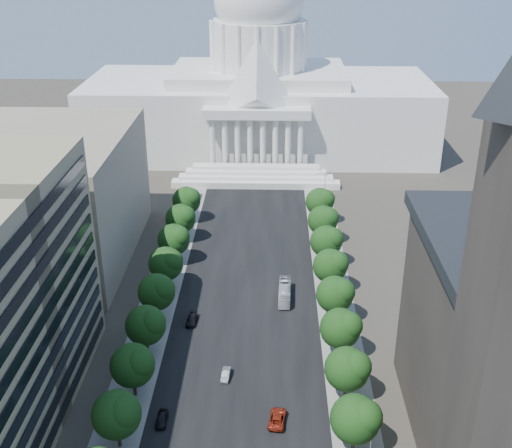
# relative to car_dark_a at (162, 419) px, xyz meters

# --- Properties ---
(road_asphalt) EXTENTS (30.00, 260.00, 0.01)m
(road_asphalt) POSITION_rel_car_dark_a_xyz_m (12.29, 48.72, -0.74)
(road_asphalt) COLOR black
(road_asphalt) RESTS_ON ground
(sidewalk_left) EXTENTS (8.00, 260.00, 0.02)m
(sidewalk_left) POSITION_rel_car_dark_a_xyz_m (-6.71, 48.72, -0.74)
(sidewalk_left) COLOR gray
(sidewalk_left) RESTS_ON ground
(sidewalk_right) EXTENTS (8.00, 260.00, 0.02)m
(sidewalk_right) POSITION_rel_car_dark_a_xyz_m (31.29, 48.72, -0.74)
(sidewalk_right) COLOR gray
(sidewalk_right) RESTS_ON ground
(capitol) EXTENTS (120.00, 56.00, 73.00)m
(capitol) POSITION_rel_car_dark_a_xyz_m (12.29, 143.61, 19.27)
(capitol) COLOR white
(capitol) RESTS_ON ground
(office_block_left_far) EXTENTS (38.00, 52.00, 30.00)m
(office_block_left_far) POSITION_rel_car_dark_a_xyz_m (-35.71, 58.72, 14.26)
(office_block_left_far) COLOR gray
(office_block_left_far) RESTS_ON ground
(tree_l_c) EXTENTS (7.79, 7.60, 9.97)m
(tree_l_c) POSITION_rel_car_dark_a_xyz_m (-5.37, -5.48, 5.72)
(tree_l_c) COLOR #33261C
(tree_l_c) RESTS_ON ground
(tree_l_d) EXTENTS (7.79, 7.60, 9.97)m
(tree_l_d) POSITION_rel_car_dark_a_xyz_m (-5.37, 6.52, 5.72)
(tree_l_d) COLOR #33261C
(tree_l_d) RESTS_ON ground
(tree_l_e) EXTENTS (7.79, 7.60, 9.97)m
(tree_l_e) POSITION_rel_car_dark_a_xyz_m (-5.37, 18.52, 5.72)
(tree_l_e) COLOR #33261C
(tree_l_e) RESTS_ON ground
(tree_l_f) EXTENTS (7.79, 7.60, 9.97)m
(tree_l_f) POSITION_rel_car_dark_a_xyz_m (-5.37, 30.52, 5.72)
(tree_l_f) COLOR #33261C
(tree_l_f) RESTS_ON ground
(tree_l_g) EXTENTS (7.79, 7.60, 9.97)m
(tree_l_g) POSITION_rel_car_dark_a_xyz_m (-5.37, 42.52, 5.72)
(tree_l_g) COLOR #33261C
(tree_l_g) RESTS_ON ground
(tree_l_h) EXTENTS (7.79, 7.60, 9.97)m
(tree_l_h) POSITION_rel_car_dark_a_xyz_m (-5.37, 54.52, 5.72)
(tree_l_h) COLOR #33261C
(tree_l_h) RESTS_ON ground
(tree_l_i) EXTENTS (7.79, 7.60, 9.97)m
(tree_l_i) POSITION_rel_car_dark_a_xyz_m (-5.37, 66.52, 5.72)
(tree_l_i) COLOR #33261C
(tree_l_i) RESTS_ON ground
(tree_l_j) EXTENTS (7.79, 7.60, 9.97)m
(tree_l_j) POSITION_rel_car_dark_a_xyz_m (-5.37, 78.52, 5.72)
(tree_l_j) COLOR #33261C
(tree_l_j) RESTS_ON ground
(tree_r_c) EXTENTS (7.79, 7.60, 9.97)m
(tree_r_c) POSITION_rel_car_dark_a_xyz_m (30.63, -5.48, 5.72)
(tree_r_c) COLOR #33261C
(tree_r_c) RESTS_ON ground
(tree_r_d) EXTENTS (7.79, 7.60, 9.97)m
(tree_r_d) POSITION_rel_car_dark_a_xyz_m (30.63, 6.52, 5.72)
(tree_r_d) COLOR #33261C
(tree_r_d) RESTS_ON ground
(tree_r_e) EXTENTS (7.79, 7.60, 9.97)m
(tree_r_e) POSITION_rel_car_dark_a_xyz_m (30.63, 18.52, 5.72)
(tree_r_e) COLOR #33261C
(tree_r_e) RESTS_ON ground
(tree_r_f) EXTENTS (7.79, 7.60, 9.97)m
(tree_r_f) POSITION_rel_car_dark_a_xyz_m (30.63, 30.52, 5.72)
(tree_r_f) COLOR #33261C
(tree_r_f) RESTS_ON ground
(tree_r_g) EXTENTS (7.79, 7.60, 9.97)m
(tree_r_g) POSITION_rel_car_dark_a_xyz_m (30.63, 42.52, 5.72)
(tree_r_g) COLOR #33261C
(tree_r_g) RESTS_ON ground
(tree_r_h) EXTENTS (7.79, 7.60, 9.97)m
(tree_r_h) POSITION_rel_car_dark_a_xyz_m (30.63, 54.52, 5.72)
(tree_r_h) COLOR #33261C
(tree_r_h) RESTS_ON ground
(tree_r_i) EXTENTS (7.79, 7.60, 9.97)m
(tree_r_i) POSITION_rel_car_dark_a_xyz_m (30.63, 66.52, 5.72)
(tree_r_i) COLOR #33261C
(tree_r_i) RESTS_ON ground
(tree_r_j) EXTENTS (7.79, 7.60, 9.97)m
(tree_r_j) POSITION_rel_car_dark_a_xyz_m (30.63, 78.52, 5.72)
(tree_r_j) COLOR #33261C
(tree_r_j) RESTS_ON ground
(streetlight_b) EXTENTS (2.61, 0.44, 9.00)m
(streetlight_b) POSITION_rel_car_dark_a_xyz_m (32.20, -6.28, 5.08)
(streetlight_b) COLOR gray
(streetlight_b) RESTS_ON ground
(streetlight_c) EXTENTS (2.61, 0.44, 9.00)m
(streetlight_c) POSITION_rel_car_dark_a_xyz_m (32.20, 18.72, 5.08)
(streetlight_c) COLOR gray
(streetlight_c) RESTS_ON ground
(streetlight_d) EXTENTS (2.61, 0.44, 9.00)m
(streetlight_d) POSITION_rel_car_dark_a_xyz_m (32.20, 43.72, 5.08)
(streetlight_d) COLOR gray
(streetlight_d) RESTS_ON ground
(streetlight_e) EXTENTS (2.61, 0.44, 9.00)m
(streetlight_e) POSITION_rel_car_dark_a_xyz_m (32.20, 68.72, 5.08)
(streetlight_e) COLOR gray
(streetlight_e) RESTS_ON ground
(streetlight_f) EXTENTS (2.61, 0.44, 9.00)m
(streetlight_f) POSITION_rel_car_dark_a_xyz_m (32.20, 93.72, 5.08)
(streetlight_f) COLOR gray
(streetlight_f) RESTS_ON ground
(car_dark_a) EXTENTS (1.76, 4.34, 1.48)m
(car_dark_a) POSITION_rel_car_dark_a_xyz_m (0.00, 0.00, 0.00)
(car_dark_a) COLOR black
(car_dark_a) RESTS_ON ground
(car_silver) EXTENTS (1.72, 4.12, 1.32)m
(car_silver) POSITION_rel_car_dark_a_xyz_m (9.60, 11.74, -0.08)
(car_silver) COLOR #A5A8AC
(car_silver) RESTS_ON ground
(car_red) EXTENTS (3.32, 5.93, 1.57)m
(car_red) POSITION_rel_car_dark_a_xyz_m (18.75, 0.58, 0.04)
(car_red) COLOR maroon
(car_red) RESTS_ON ground
(car_dark_b) EXTENTS (2.27, 4.99, 1.42)m
(car_dark_b) POSITION_rel_car_dark_a_xyz_m (1.44, 29.06, -0.03)
(car_dark_b) COLOR black
(car_dark_b) RESTS_ON ground
(city_bus) EXTENTS (2.88, 10.71, 2.96)m
(city_bus) POSITION_rel_car_dark_a_xyz_m (20.44, 39.13, 0.74)
(city_bus) COLOR silver
(city_bus) RESTS_ON ground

